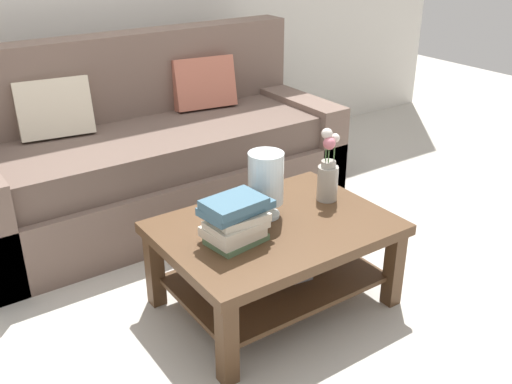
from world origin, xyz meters
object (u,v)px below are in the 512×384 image
at_px(book_stack_main, 235,219).
at_px(flower_pitcher, 328,174).
at_px(glass_hurricane_vase, 266,180).
at_px(coffee_table, 275,246).
at_px(couch, 153,156).

relative_size(book_stack_main, flower_pitcher, 0.88).
relative_size(glass_hurricane_vase, flower_pitcher, 0.86).
relative_size(coffee_table, glass_hurricane_vase, 3.31).
height_order(coffee_table, book_stack_main, book_stack_main).
bearing_deg(glass_hurricane_vase, couch, 91.67).
bearing_deg(glass_hurricane_vase, coffee_table, -96.27).
distance_m(couch, glass_hurricane_vase, 1.16).
xyz_separation_m(couch, glass_hurricane_vase, (0.03, -1.14, 0.25)).
distance_m(coffee_table, flower_pitcher, 0.44).
relative_size(coffee_table, flower_pitcher, 2.84).
bearing_deg(coffee_table, flower_pitcher, 9.58).
xyz_separation_m(book_stack_main, flower_pitcher, (0.59, 0.09, 0.03)).
height_order(coffee_table, glass_hurricane_vase, glass_hurricane_vase).
bearing_deg(couch, glass_hurricane_vase, -88.33).
bearing_deg(coffee_table, couch, 91.11).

